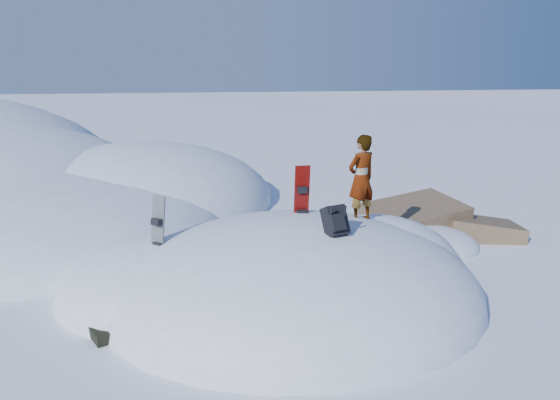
{
  "coord_description": "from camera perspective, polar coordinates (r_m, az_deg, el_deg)",
  "views": [
    {
      "loc": [
        -1.55,
        -9.17,
        4.36
      ],
      "look_at": [
        -0.23,
        0.3,
        1.83
      ],
      "focal_mm": 35.0,
      "sensor_mm": 36.0,
      "label": 1
    }
  ],
  "objects": [
    {
      "name": "ground",
      "position": [
        10.27,
        1.54,
        -10.28
      ],
      "size": [
        120.0,
        120.0,
        0.0
      ],
      "primitive_type": "plane",
      "color": "white",
      "rests_on": "ground"
    },
    {
      "name": "snow_mound",
      "position": [
        10.46,
        0.38,
        -9.79
      ],
      "size": [
        8.0,
        6.0,
        3.0
      ],
      "color": "white",
      "rests_on": "ground"
    },
    {
      "name": "rock_outcrop",
      "position": [
        13.97,
        14.71,
        -3.81
      ],
      "size": [
        4.68,
        4.41,
        1.68
      ],
      "color": "brown",
      "rests_on": "ground"
    },
    {
      "name": "snowboard_red",
      "position": [
        10.43,
        2.26,
        -0.38
      ],
      "size": [
        0.3,
        0.24,
        1.55
      ],
      "rotation": [
        0.0,
        0.0,
        0.07
      ],
      "color": "#AA0D09",
      "rests_on": "snow_mound"
    },
    {
      "name": "snowboard_dark",
      "position": [
        10.08,
        -12.7,
        -3.69
      ],
      "size": [
        0.37,
        0.36,
        1.48
      ],
      "rotation": [
        0.0,
        0.0,
        -0.67
      ],
      "color": "black",
      "rests_on": "snow_mound"
    },
    {
      "name": "backpack",
      "position": [
        9.24,
        5.82,
        -2.21
      ],
      "size": [
        0.5,
        0.58,
        0.61
      ],
      "rotation": [
        0.0,
        0.0,
        0.37
      ],
      "color": "black",
      "rests_on": "snow_mound"
    },
    {
      "name": "gear_pile",
      "position": [
        9.36,
        -16.73,
        -12.84
      ],
      "size": [
        0.86,
        0.68,
        0.22
      ],
      "rotation": [
        0.0,
        0.0,
        0.48
      ],
      "color": "black",
      "rests_on": "ground"
    },
    {
      "name": "person",
      "position": [
        10.46,
        8.49,
        2.22
      ],
      "size": [
        0.73,
        0.63,
        1.68
      ],
      "primitive_type": "imported",
      "rotation": [
        0.0,
        0.0,
        3.6
      ],
      "color": "slate",
      "rests_on": "snow_mound"
    }
  ]
}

